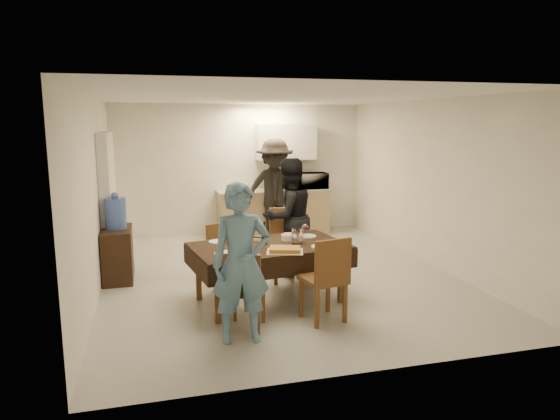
{
  "coord_description": "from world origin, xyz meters",
  "views": [
    {
      "loc": [
        -1.81,
        -6.88,
        2.27
      ],
      "look_at": [
        -0.06,
        -0.3,
        1.05
      ],
      "focal_mm": 32.0,
      "sensor_mm": 36.0,
      "label": 1
    }
  ],
  "objects_px": {
    "savoury_tart": "(285,250)",
    "person_near": "(241,263)",
    "person_kitchen": "(275,190)",
    "wine_bottle": "(264,233)",
    "microwave": "(312,181)",
    "water_pitcher": "(297,236)",
    "dining_table": "(269,247)",
    "water_jug": "(116,213)",
    "console": "(118,254)",
    "person_far": "(288,217)"
  },
  "relations": [
    {
      "from": "water_jug",
      "to": "person_kitchen",
      "type": "distance_m",
      "value": 3.32
    },
    {
      "from": "savoury_tart",
      "to": "person_far",
      "type": "height_order",
      "value": "person_far"
    },
    {
      "from": "water_pitcher",
      "to": "savoury_tart",
      "type": "distance_m",
      "value": 0.42
    },
    {
      "from": "console",
      "to": "person_kitchen",
      "type": "relative_size",
      "value": 0.42
    },
    {
      "from": "savoury_tart",
      "to": "person_near",
      "type": "xyz_separation_m",
      "value": [
        -0.65,
        -0.67,
        0.07
      ]
    },
    {
      "from": "water_jug",
      "to": "wine_bottle",
      "type": "relative_size",
      "value": 1.53
    },
    {
      "from": "water_jug",
      "to": "person_far",
      "type": "distance_m",
      "value": 2.48
    },
    {
      "from": "console",
      "to": "water_jug",
      "type": "distance_m",
      "value": 0.6
    },
    {
      "from": "person_near",
      "to": "dining_table",
      "type": "bearing_deg",
      "value": 65.79
    },
    {
      "from": "console",
      "to": "person_far",
      "type": "height_order",
      "value": "person_far"
    },
    {
      "from": "water_pitcher",
      "to": "person_far",
      "type": "distance_m",
      "value": 1.12
    },
    {
      "from": "dining_table",
      "to": "person_far",
      "type": "xyz_separation_m",
      "value": [
        0.55,
        1.05,
        0.16
      ]
    },
    {
      "from": "dining_table",
      "to": "savoury_tart",
      "type": "relative_size",
      "value": 4.82
    },
    {
      "from": "water_jug",
      "to": "wine_bottle",
      "type": "bearing_deg",
      "value": -36.49
    },
    {
      "from": "water_jug",
      "to": "water_pitcher",
      "type": "bearing_deg",
      "value": -33.13
    },
    {
      "from": "console",
      "to": "water_pitcher",
      "type": "relative_size",
      "value": 3.96
    },
    {
      "from": "dining_table",
      "to": "person_near",
      "type": "relative_size",
      "value": 1.22
    },
    {
      "from": "console",
      "to": "microwave",
      "type": "relative_size",
      "value": 1.41
    },
    {
      "from": "wine_bottle",
      "to": "savoury_tart",
      "type": "relative_size",
      "value": 0.68
    },
    {
      "from": "person_near",
      "to": "water_pitcher",
      "type": "bearing_deg",
      "value": 51.45
    },
    {
      "from": "water_jug",
      "to": "person_far",
      "type": "relative_size",
      "value": 0.25
    },
    {
      "from": "water_jug",
      "to": "person_near",
      "type": "relative_size",
      "value": 0.27
    },
    {
      "from": "water_jug",
      "to": "water_pitcher",
      "type": "distance_m",
      "value": 2.69
    },
    {
      "from": "person_near",
      "to": "person_far",
      "type": "height_order",
      "value": "person_far"
    },
    {
      "from": "water_pitcher",
      "to": "person_far",
      "type": "xyz_separation_m",
      "value": [
        0.2,
        1.1,
        0.03
      ]
    },
    {
      "from": "savoury_tart",
      "to": "microwave",
      "type": "bearing_deg",
      "value": 67.18
    },
    {
      "from": "savoury_tart",
      "to": "person_far",
      "type": "xyz_separation_m",
      "value": [
        0.45,
        1.43,
        0.1
      ]
    },
    {
      "from": "water_jug",
      "to": "microwave",
      "type": "distance_m",
      "value": 4.33
    },
    {
      "from": "wine_bottle",
      "to": "water_pitcher",
      "type": "height_order",
      "value": "wine_bottle"
    },
    {
      "from": "water_jug",
      "to": "savoury_tart",
      "type": "xyz_separation_m",
      "value": [
        2.0,
        -1.8,
        -0.21
      ]
    },
    {
      "from": "water_pitcher",
      "to": "microwave",
      "type": "xyz_separation_m",
      "value": [
        1.45,
        3.71,
        0.23
      ]
    },
    {
      "from": "water_pitcher",
      "to": "person_far",
      "type": "relative_size",
      "value": 0.12
    },
    {
      "from": "wine_bottle",
      "to": "microwave",
      "type": "xyz_separation_m",
      "value": [
        1.85,
        3.61,
        0.19
      ]
    },
    {
      "from": "person_kitchen",
      "to": "microwave",
      "type": "bearing_deg",
      "value": 26.4
    },
    {
      "from": "person_near",
      "to": "wine_bottle",
      "type": "bearing_deg",
      "value": 69.0
    },
    {
      "from": "person_kitchen",
      "to": "person_near",
      "type": "bearing_deg",
      "value": -108.72
    },
    {
      "from": "water_pitcher",
      "to": "person_near",
      "type": "distance_m",
      "value": 1.35
    },
    {
      "from": "dining_table",
      "to": "person_far",
      "type": "relative_size",
      "value": 1.18
    },
    {
      "from": "microwave",
      "to": "water_pitcher",
      "type": "bearing_deg",
      "value": 68.66
    },
    {
      "from": "savoury_tart",
      "to": "water_jug",
      "type": "bearing_deg",
      "value": 138.04
    },
    {
      "from": "console",
      "to": "person_far",
      "type": "relative_size",
      "value": 0.47
    },
    {
      "from": "water_jug",
      "to": "wine_bottle",
      "type": "xyz_separation_m",
      "value": [
        1.85,
        -1.37,
        -0.09
      ]
    },
    {
      "from": "person_kitchen",
      "to": "water_pitcher",
      "type": "bearing_deg",
      "value": -99.46
    },
    {
      "from": "person_near",
      "to": "person_kitchen",
      "type": "relative_size",
      "value": 0.86
    },
    {
      "from": "dining_table",
      "to": "savoury_tart",
      "type": "bearing_deg",
      "value": -84.39
    },
    {
      "from": "person_far",
      "to": "water_pitcher",
      "type": "bearing_deg",
      "value": 60.04
    },
    {
      "from": "water_jug",
      "to": "savoury_tart",
      "type": "height_order",
      "value": "water_jug"
    },
    {
      "from": "wine_bottle",
      "to": "water_pitcher",
      "type": "distance_m",
      "value": 0.41
    },
    {
      "from": "dining_table",
      "to": "person_kitchen",
      "type": "bearing_deg",
      "value": 65.32
    },
    {
      "from": "savoury_tart",
      "to": "microwave",
      "type": "distance_m",
      "value": 4.39
    }
  ]
}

